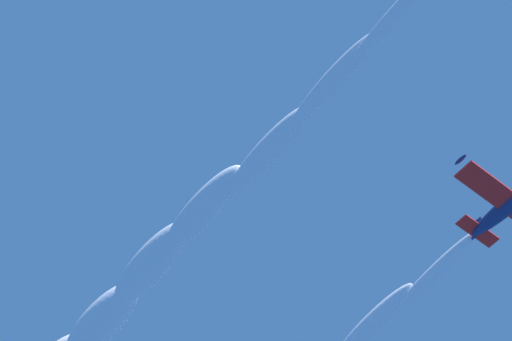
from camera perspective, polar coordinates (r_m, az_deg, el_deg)
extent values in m
cube|color=red|center=(68.49, 13.95, -1.83)|extent=(2.15, 9.24, 1.62)
ellipsoid|color=navy|center=(67.03, 11.27, 0.60)|extent=(1.02, 0.37, 0.38)
cube|color=red|center=(69.56, 12.18, -3.31)|extent=(1.21, 3.34, 0.67)
cube|color=navy|center=(70.07, 12.12, -3.14)|extent=(1.32, 0.39, 1.31)
ellipsoid|color=white|center=(62.50, 7.89, 8.76)|extent=(8.01, 1.48, 1.30)
ellipsoid|color=white|center=(63.98, 4.35, 5.05)|extent=(8.06, 1.85, 1.68)
ellipsoid|color=white|center=(66.04, 0.73, 1.11)|extent=(8.10, 2.22, 2.05)
ellipsoid|color=white|center=(68.53, -2.94, -2.12)|extent=(8.14, 2.60, 2.42)
ellipsoid|color=white|center=(70.90, -5.79, -5.10)|extent=(8.18, 2.97, 2.79)
ellipsoid|color=white|center=(74.50, -8.57, -8.35)|extent=(8.22, 3.34, 3.16)
ellipsoid|color=white|center=(70.83, 9.92, -5.53)|extent=(8.01, 1.48, 1.30)
ellipsoid|color=white|center=(72.77, 6.51, -8.34)|extent=(8.06, 1.85, 1.68)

